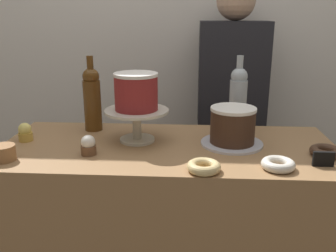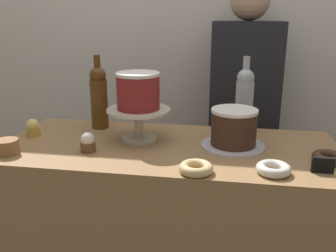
{
  "view_description": "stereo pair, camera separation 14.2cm",
  "coord_description": "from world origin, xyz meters",
  "px_view_note": "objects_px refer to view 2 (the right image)",
  "views": [
    {
      "loc": [
        0.09,
        -1.35,
        1.44
      ],
      "look_at": [
        0.0,
        0.0,
        1.02
      ],
      "focal_mm": 39.41,
      "sensor_mm": 36.0,
      "label": 1
    },
    {
      "loc": [
        0.23,
        -1.34,
        1.44
      ],
      "look_at": [
        0.0,
        0.0,
        1.02
      ],
      "focal_mm": 39.41,
      "sensor_mm": 36.0,
      "label": 2
    }
  ],
  "objects_px": {
    "chocolate_round_cake": "(234,127)",
    "cupcake_lemon": "(33,128)",
    "donut_sugar": "(273,169)",
    "barista_figure": "(242,127)",
    "cookie_stack": "(7,147)",
    "cupcake_vanilla": "(88,143)",
    "white_layer_cake": "(138,91)",
    "wine_bottle_clear": "(244,99)",
    "donut_chocolate": "(328,157)",
    "wine_bottle_amber": "(99,96)",
    "cake_stand_pedestal": "(139,119)",
    "price_sign_chalkboard": "(323,165)",
    "donut_glazed": "(196,168)"
  },
  "relations": [
    {
      "from": "cookie_stack",
      "to": "price_sign_chalkboard",
      "type": "bearing_deg",
      "value": 0.84
    },
    {
      "from": "donut_chocolate",
      "to": "barista_figure",
      "type": "bearing_deg",
      "value": 110.84
    },
    {
      "from": "cupcake_lemon",
      "to": "donut_glazed",
      "type": "bearing_deg",
      "value": -20.02
    },
    {
      "from": "chocolate_round_cake",
      "to": "donut_glazed",
      "type": "bearing_deg",
      "value": -113.98
    },
    {
      "from": "donut_sugar",
      "to": "barista_figure",
      "type": "xyz_separation_m",
      "value": [
        -0.07,
        0.84,
        -0.12
      ]
    },
    {
      "from": "wine_bottle_clear",
      "to": "cupcake_lemon",
      "type": "height_order",
      "value": "wine_bottle_clear"
    },
    {
      "from": "cupcake_vanilla",
      "to": "price_sign_chalkboard",
      "type": "relative_size",
      "value": 1.06
    },
    {
      "from": "wine_bottle_amber",
      "to": "chocolate_round_cake",
      "type": "bearing_deg",
      "value": -14.89
    },
    {
      "from": "white_layer_cake",
      "to": "chocolate_round_cake",
      "type": "relative_size",
      "value": 0.98
    },
    {
      "from": "cupcake_lemon",
      "to": "price_sign_chalkboard",
      "type": "distance_m",
      "value": 1.13
    },
    {
      "from": "cake_stand_pedestal",
      "to": "price_sign_chalkboard",
      "type": "relative_size",
      "value": 3.65
    },
    {
      "from": "white_layer_cake",
      "to": "price_sign_chalkboard",
      "type": "height_order",
      "value": "white_layer_cake"
    },
    {
      "from": "chocolate_round_cake",
      "to": "cupcake_vanilla",
      "type": "distance_m",
      "value": 0.55
    },
    {
      "from": "wine_bottle_clear",
      "to": "cookie_stack",
      "type": "xyz_separation_m",
      "value": [
        -0.86,
        -0.42,
        -0.12
      ]
    },
    {
      "from": "wine_bottle_clear",
      "to": "donut_chocolate",
      "type": "xyz_separation_m",
      "value": [
        0.29,
        -0.31,
        -0.13
      ]
    },
    {
      "from": "chocolate_round_cake",
      "to": "cupcake_lemon",
      "type": "relative_size",
      "value": 2.37
    },
    {
      "from": "donut_glazed",
      "to": "barista_figure",
      "type": "bearing_deg",
      "value": 78.76
    },
    {
      "from": "wine_bottle_amber",
      "to": "cookie_stack",
      "type": "relative_size",
      "value": 3.87
    },
    {
      "from": "wine_bottle_clear",
      "to": "donut_glazed",
      "type": "xyz_separation_m",
      "value": [
        -0.16,
        -0.47,
        -0.13
      ]
    },
    {
      "from": "donut_glazed",
      "to": "cupcake_lemon",
      "type": "bearing_deg",
      "value": 159.98
    },
    {
      "from": "cupcake_lemon",
      "to": "barista_figure",
      "type": "distance_m",
      "value": 1.09
    },
    {
      "from": "wine_bottle_clear",
      "to": "cupcake_vanilla",
      "type": "distance_m",
      "value": 0.68
    },
    {
      "from": "cupcake_vanilla",
      "to": "donut_chocolate",
      "type": "relative_size",
      "value": 0.66
    },
    {
      "from": "cookie_stack",
      "to": "barista_figure",
      "type": "xyz_separation_m",
      "value": [
        0.87,
        0.83,
        -0.13
      ]
    },
    {
      "from": "cookie_stack",
      "to": "donut_sugar",
      "type": "bearing_deg",
      "value": -0.94
    },
    {
      "from": "cake_stand_pedestal",
      "to": "white_layer_cake",
      "type": "relative_size",
      "value": 1.48
    },
    {
      "from": "wine_bottle_amber",
      "to": "cupcake_lemon",
      "type": "distance_m",
      "value": 0.31
    },
    {
      "from": "white_layer_cake",
      "to": "cupcake_vanilla",
      "type": "relative_size",
      "value": 2.32
    },
    {
      "from": "chocolate_round_cake",
      "to": "cupcake_lemon",
      "type": "xyz_separation_m",
      "value": [
        -0.83,
        -0.01,
        -0.05
      ]
    },
    {
      "from": "cake_stand_pedestal",
      "to": "cupcake_lemon",
      "type": "xyz_separation_m",
      "value": [
        -0.45,
        -0.03,
        -0.06
      ]
    },
    {
      "from": "chocolate_round_cake",
      "to": "cookie_stack",
      "type": "relative_size",
      "value": 2.1
    },
    {
      "from": "cake_stand_pedestal",
      "to": "white_layer_cake",
      "type": "height_order",
      "value": "white_layer_cake"
    },
    {
      "from": "white_layer_cake",
      "to": "barista_figure",
      "type": "bearing_deg",
      "value": 53.84
    },
    {
      "from": "wine_bottle_clear",
      "to": "price_sign_chalkboard",
      "type": "xyz_separation_m",
      "value": [
        0.24,
        -0.41,
        -0.12
      ]
    },
    {
      "from": "white_layer_cake",
      "to": "chocolate_round_cake",
      "type": "xyz_separation_m",
      "value": [
        0.38,
        -0.02,
        -0.12
      ]
    },
    {
      "from": "white_layer_cake",
      "to": "wine_bottle_clear",
      "type": "height_order",
      "value": "wine_bottle_clear"
    },
    {
      "from": "white_layer_cake",
      "to": "cookie_stack",
      "type": "relative_size",
      "value": 2.05
    },
    {
      "from": "cake_stand_pedestal",
      "to": "wine_bottle_amber",
      "type": "height_order",
      "value": "wine_bottle_amber"
    },
    {
      "from": "cupcake_lemon",
      "to": "donut_glazed",
      "type": "xyz_separation_m",
      "value": [
        0.71,
        -0.26,
        -0.02
      ]
    },
    {
      "from": "cake_stand_pedestal",
      "to": "donut_glazed",
      "type": "xyz_separation_m",
      "value": [
        0.26,
        -0.29,
        -0.07
      ]
    },
    {
      "from": "white_layer_cake",
      "to": "wine_bottle_clear",
      "type": "distance_m",
      "value": 0.46
    },
    {
      "from": "wine_bottle_amber",
      "to": "donut_chocolate",
      "type": "distance_m",
      "value": 0.96
    },
    {
      "from": "cupcake_lemon",
      "to": "cookie_stack",
      "type": "relative_size",
      "value": 0.88
    },
    {
      "from": "donut_glazed",
      "to": "price_sign_chalkboard",
      "type": "distance_m",
      "value": 0.41
    },
    {
      "from": "cupcake_vanilla",
      "to": "donut_chocolate",
      "type": "xyz_separation_m",
      "value": [
        0.86,
        0.04,
        -0.02
      ]
    },
    {
      "from": "cake_stand_pedestal",
      "to": "chocolate_round_cake",
      "type": "relative_size",
      "value": 1.45
    },
    {
      "from": "barista_figure",
      "to": "wine_bottle_clear",
      "type": "bearing_deg",
      "value": -92.15
    },
    {
      "from": "wine_bottle_amber",
      "to": "barista_figure",
      "type": "xyz_separation_m",
      "value": [
        0.65,
        0.46,
        -0.25
      ]
    },
    {
      "from": "white_layer_cake",
      "to": "price_sign_chalkboard",
      "type": "distance_m",
      "value": 0.72
    },
    {
      "from": "cupcake_vanilla",
      "to": "chocolate_round_cake",
      "type": "bearing_deg",
      "value": 14.77
    }
  ]
}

